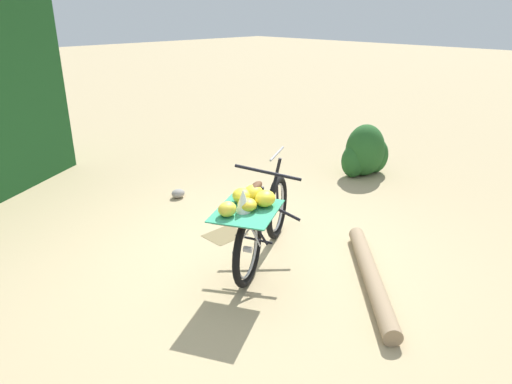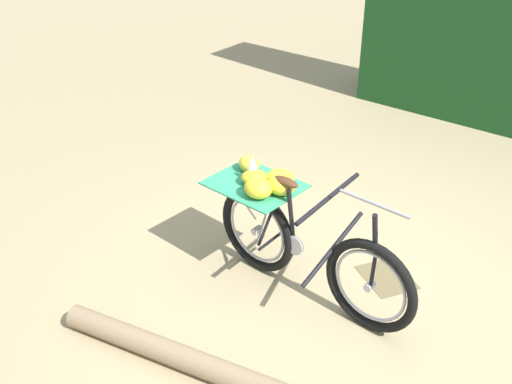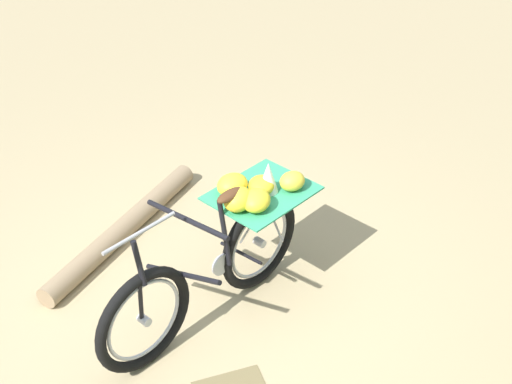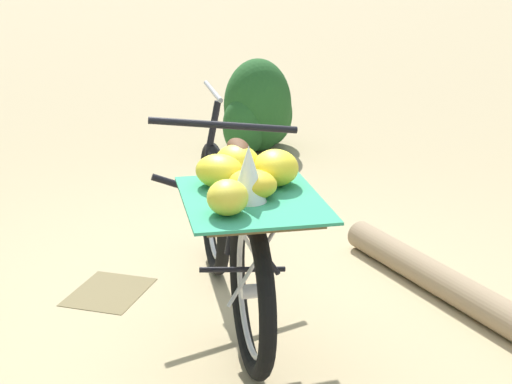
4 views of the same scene
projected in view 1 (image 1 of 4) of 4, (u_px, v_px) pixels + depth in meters
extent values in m
plane|color=tan|center=(246.00, 254.00, 5.06)|extent=(60.00, 60.00, 0.00)
torus|color=black|center=(277.00, 207.00, 5.32)|extent=(0.68, 0.40, 0.73)
torus|color=#B7B7BC|center=(277.00, 207.00, 5.32)|extent=(0.51, 0.28, 0.57)
cylinder|color=#B7B7BC|center=(277.00, 207.00, 5.32)|extent=(0.09, 0.10, 0.06)
torus|color=black|center=(248.00, 249.00, 4.39)|extent=(0.68, 0.40, 0.73)
torus|color=#B7B7BC|center=(248.00, 249.00, 4.39)|extent=(0.51, 0.28, 0.57)
cylinder|color=#B7B7BC|center=(248.00, 249.00, 4.39)|extent=(0.09, 0.10, 0.06)
cylinder|color=black|center=(269.00, 205.00, 4.97)|extent=(0.36, 0.64, 0.30)
cylinder|color=black|center=(268.00, 173.00, 4.77)|extent=(0.36, 0.65, 0.11)
cylinder|color=black|center=(259.00, 209.00, 4.59)|extent=(0.08, 0.12, 0.49)
cylinder|color=black|center=(254.00, 239.00, 4.56)|extent=(0.20, 0.35, 0.05)
cylinder|color=black|center=(253.00, 221.00, 4.44)|extent=(0.17, 0.29, 0.47)
cylinder|color=black|center=(277.00, 195.00, 5.28)|extent=(0.05, 0.06, 0.30)
cylinder|color=black|center=(277.00, 171.00, 5.15)|extent=(0.08, 0.10, 0.30)
cylinder|color=gray|center=(277.00, 154.00, 5.05)|extent=(0.47, 0.26, 0.02)
ellipsoid|color=#4C2D19|center=(257.00, 186.00, 4.44)|extent=(0.24, 0.18, 0.06)
cylinder|color=#B7B7BC|center=(260.00, 230.00, 4.72)|extent=(0.15, 0.09, 0.16)
cylinder|color=#B7B7BC|center=(251.00, 227.00, 4.41)|extent=(0.11, 0.19, 0.39)
cylinder|color=#B7B7BC|center=(244.00, 237.00, 4.22)|extent=(0.13, 0.22, 0.39)
cube|color=brown|center=(247.00, 213.00, 4.23)|extent=(0.74, 0.67, 0.02)
cube|color=#33936B|center=(247.00, 211.00, 4.22)|extent=(0.85, 0.79, 0.01)
ellipsoid|color=yellow|center=(265.00, 198.00, 4.29)|extent=(0.28, 0.26, 0.15)
ellipsoid|color=yellow|center=(227.00, 209.00, 4.08)|extent=(0.22, 0.20, 0.13)
ellipsoid|color=yellow|center=(242.00, 196.00, 4.37)|extent=(0.28, 0.28, 0.13)
ellipsoid|color=gold|center=(247.00, 205.00, 4.20)|extent=(0.26, 0.27, 0.11)
ellipsoid|color=yellow|center=(254.00, 193.00, 4.42)|extent=(0.28, 0.28, 0.15)
cone|color=white|center=(243.00, 200.00, 4.15)|extent=(0.19, 0.19, 0.22)
cylinder|color=#937A5B|center=(371.00, 276.00, 4.48)|extent=(1.44, 1.36, 0.16)
ellipsoid|color=#235623|center=(365.00, 150.00, 7.31)|extent=(0.66, 0.59, 0.82)
ellipsoid|color=#235623|center=(375.00, 155.00, 7.47)|extent=(0.45, 0.41, 0.57)
ellipsoid|color=#235623|center=(354.00, 161.00, 7.27)|extent=(0.41, 0.37, 0.53)
cylinder|color=#4C3823|center=(363.00, 170.00, 7.43)|extent=(0.06, 0.06, 0.16)
ellipsoid|color=gray|center=(178.00, 193.00, 6.54)|extent=(0.20, 0.16, 0.12)
cube|color=olive|center=(225.00, 235.00, 5.47)|extent=(0.44, 0.36, 0.01)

